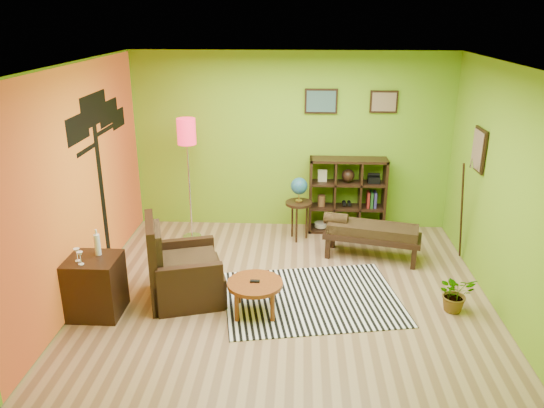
# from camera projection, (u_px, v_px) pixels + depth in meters

# --- Properties ---
(ground) EXTENTS (5.00, 5.00, 0.00)m
(ground) POSITION_uv_depth(u_px,v_px,m) (286.00, 291.00, 6.73)
(ground) COLOR tan
(ground) RESTS_ON ground
(room_shell) EXTENTS (5.04, 4.54, 2.82)m
(room_shell) POSITION_uv_depth(u_px,v_px,m) (280.00, 153.00, 6.13)
(room_shell) COLOR #74AA1F
(room_shell) RESTS_ON ground
(zebra_rug) EXTENTS (2.38, 1.96, 0.01)m
(zebra_rug) POSITION_uv_depth(u_px,v_px,m) (312.00, 298.00, 6.55)
(zebra_rug) COLOR white
(zebra_rug) RESTS_ON ground
(coffee_table) EXTENTS (0.65, 0.65, 0.42)m
(coffee_table) POSITION_uv_depth(u_px,v_px,m) (255.00, 286.00, 6.14)
(coffee_table) COLOR brown
(coffee_table) RESTS_ON ground
(armchair) EXTENTS (1.07, 1.07, 1.05)m
(armchair) POSITION_uv_depth(u_px,v_px,m) (181.00, 274.00, 6.46)
(armchair) COLOR black
(armchair) RESTS_ON ground
(side_cabinet) EXTENTS (0.60, 0.55, 1.02)m
(side_cabinet) POSITION_uv_depth(u_px,v_px,m) (95.00, 286.00, 6.12)
(side_cabinet) COLOR black
(side_cabinet) RESTS_ON ground
(floor_lamp) EXTENTS (0.28, 0.28, 1.88)m
(floor_lamp) POSITION_uv_depth(u_px,v_px,m) (187.00, 143.00, 7.78)
(floor_lamp) COLOR silver
(floor_lamp) RESTS_ON ground
(globe_table) EXTENTS (0.41, 0.41, 0.99)m
(globe_table) POSITION_uv_depth(u_px,v_px,m) (299.00, 193.00, 8.01)
(globe_table) COLOR black
(globe_table) RESTS_ON ground
(cube_shelf) EXTENTS (1.20, 0.35, 1.20)m
(cube_shelf) POSITION_uv_depth(u_px,v_px,m) (348.00, 195.00, 8.38)
(cube_shelf) COLOR black
(cube_shelf) RESTS_ON ground
(bench) EXTENTS (1.42, 0.79, 0.63)m
(bench) POSITION_uv_depth(u_px,v_px,m) (370.00, 232.00, 7.51)
(bench) COLOR black
(bench) RESTS_ON ground
(potted_plant) EXTENTS (0.49, 0.53, 0.36)m
(potted_plant) POSITION_uv_depth(u_px,v_px,m) (455.00, 297.00, 6.23)
(potted_plant) COLOR #26661E
(potted_plant) RESTS_ON ground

